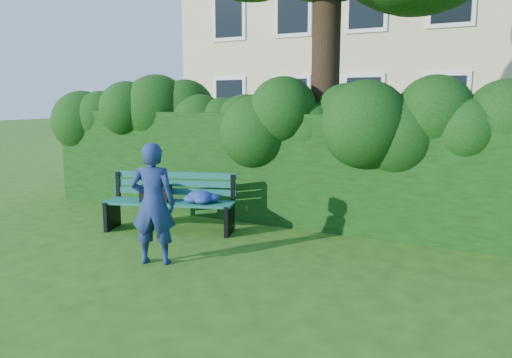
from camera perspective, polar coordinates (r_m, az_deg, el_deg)
The scene contains 4 objects.
ground at distance 6.52m, azimuth -2.49°, elevation -9.03°, with size 80.00×80.00×0.00m, color #2A4B17.
hedge at distance 8.24m, azimuth 5.20°, elevation 1.23°, with size 10.00×1.00×1.80m.
park_bench at distance 7.80m, azimuth -9.27°, elevation -2.25°, with size 2.06×1.15×0.89m.
man_reading at distance 6.27m, azimuth -11.67°, elevation -2.78°, with size 0.55×0.36×1.52m, color navy.
Camera 1 is at (3.13, -5.34, 2.04)m, focal length 35.00 mm.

